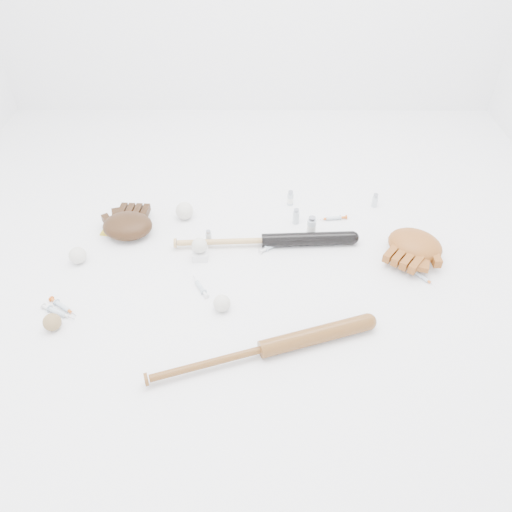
{
  "coord_description": "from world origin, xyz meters",
  "views": [
    {
      "loc": [
        0.04,
        -1.52,
        1.37
      ],
      "look_at": [
        0.04,
        0.0,
        0.06
      ],
      "focal_mm": 35.0,
      "sensor_mm": 36.0,
      "label": 1
    }
  ],
  "objects_px": {
    "pedestal": "(200,255)",
    "bat_dark": "(264,240)",
    "bat_wood": "(263,349)",
    "glove_dark": "(128,226)"
  },
  "relations": [
    {
      "from": "bat_wood",
      "to": "glove_dark",
      "type": "height_order",
      "value": "glove_dark"
    },
    {
      "from": "glove_dark",
      "to": "pedestal",
      "type": "distance_m",
      "value": 0.37
    },
    {
      "from": "bat_dark",
      "to": "bat_wood",
      "type": "distance_m",
      "value": 0.59
    },
    {
      "from": "bat_dark",
      "to": "pedestal",
      "type": "relative_size",
      "value": 12.73
    },
    {
      "from": "bat_dark",
      "to": "glove_dark",
      "type": "height_order",
      "value": "glove_dark"
    },
    {
      "from": "bat_wood",
      "to": "glove_dark",
      "type": "relative_size",
      "value": 3.25
    },
    {
      "from": "bat_wood",
      "to": "pedestal",
      "type": "xyz_separation_m",
      "value": [
        -0.26,
        0.51,
        -0.01
      ]
    },
    {
      "from": "pedestal",
      "to": "glove_dark",
      "type": "bearing_deg",
      "value": 154.24
    },
    {
      "from": "pedestal",
      "to": "bat_dark",
      "type": "bearing_deg",
      "value": 17.03
    },
    {
      "from": "bat_dark",
      "to": "glove_dark",
      "type": "xyz_separation_m",
      "value": [
        -0.6,
        0.08,
        0.02
      ]
    }
  ]
}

